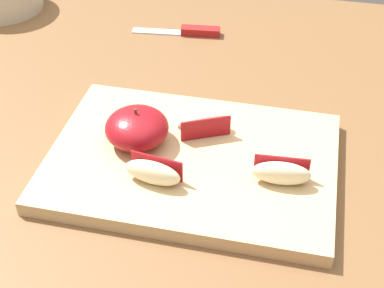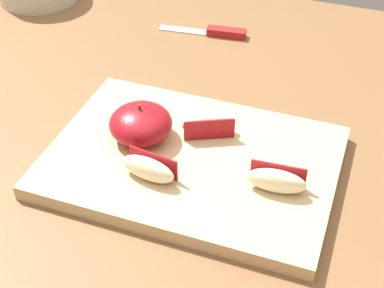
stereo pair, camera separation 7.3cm
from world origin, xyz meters
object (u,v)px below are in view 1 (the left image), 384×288
at_px(apple_wedge_near_knife, 204,123).
at_px(paring_knife, 193,31).
at_px(cutting_board, 192,162).
at_px(apple_half_skin_up, 137,128).
at_px(apple_wedge_right, 281,173).
at_px(apple_wedge_middle, 153,172).

xyz_separation_m(apple_wedge_near_knife, paring_knife, (-0.08, 0.30, -0.03)).
height_order(cutting_board, apple_half_skin_up, apple_half_skin_up).
xyz_separation_m(cutting_board, apple_wedge_near_knife, (0.00, 0.05, 0.03)).
height_order(apple_half_skin_up, paring_knife, apple_half_skin_up).
bearing_deg(cutting_board, paring_knife, 102.24).
xyz_separation_m(apple_wedge_near_knife, apple_wedge_right, (0.11, -0.08, 0.00)).
relative_size(apple_half_skin_up, apple_wedge_near_knife, 1.13).
bearing_deg(apple_half_skin_up, apple_wedge_middle, -59.73).
bearing_deg(apple_wedge_near_knife, cutting_board, -95.11).
relative_size(cutting_board, paring_knife, 2.32).
bearing_deg(apple_half_skin_up, apple_wedge_right, -11.16).
bearing_deg(paring_knife, apple_wedge_middle, -84.33).
xyz_separation_m(apple_wedge_near_knife, apple_wedge_middle, (-0.04, -0.11, 0.00)).
relative_size(apple_wedge_near_knife, apple_wedge_middle, 1.01).
bearing_deg(apple_wedge_middle, apple_wedge_right, 12.10).
bearing_deg(apple_wedge_right, apple_wedge_middle, -167.90).
distance_m(apple_half_skin_up, paring_knife, 0.34).
bearing_deg(apple_wedge_near_knife, paring_knife, 105.07).
height_order(cutting_board, apple_wedge_right, apple_wedge_right).
height_order(cutting_board, paring_knife, cutting_board).
relative_size(apple_wedge_right, apple_wedge_middle, 0.98).
distance_m(cutting_board, apple_half_skin_up, 0.09).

